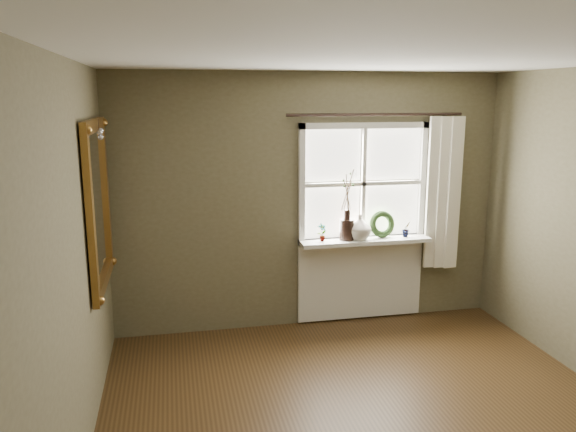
# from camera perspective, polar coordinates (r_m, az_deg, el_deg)

# --- Properties ---
(ceiling) EXTENTS (4.50, 4.50, 0.00)m
(ceiling) POSITION_cam_1_polar(r_m,az_deg,el_deg) (3.49, 11.91, 15.81)
(ceiling) COLOR silver
(ceiling) RESTS_ON ground
(wall_back) EXTENTS (4.00, 0.10, 2.60)m
(wall_back) POSITION_cam_1_polar(r_m,az_deg,el_deg) (5.76, 2.18, 1.48)
(wall_back) COLOR brown
(wall_back) RESTS_ON ground
(wall_left) EXTENTS (0.10, 4.50, 2.60)m
(wall_left) POSITION_cam_1_polar(r_m,az_deg,el_deg) (3.43, -22.67, -6.85)
(wall_left) COLOR brown
(wall_left) RESTS_ON ground
(window_frame) EXTENTS (1.36, 0.06, 1.24)m
(window_frame) POSITION_cam_1_polar(r_m,az_deg,el_deg) (5.82, 7.63, 3.29)
(window_frame) COLOR silver
(window_frame) RESTS_ON wall_back
(window_sill) EXTENTS (1.36, 0.26, 0.04)m
(window_sill) POSITION_cam_1_polar(r_m,az_deg,el_deg) (5.84, 7.83, -2.50)
(window_sill) COLOR silver
(window_sill) RESTS_ON wall_back
(window_apron) EXTENTS (1.36, 0.04, 0.88)m
(window_apron) POSITION_cam_1_polar(r_m,az_deg,el_deg) (6.06, 7.36, -6.28)
(window_apron) COLOR silver
(window_apron) RESTS_ON ground
(dark_jug) EXTENTS (0.17, 0.17, 0.22)m
(dark_jug) POSITION_cam_1_polar(r_m,az_deg,el_deg) (5.75, 5.98, -1.39)
(dark_jug) COLOR black
(dark_jug) RESTS_ON window_sill
(cream_vase) EXTENTS (0.28, 0.28, 0.26)m
(cream_vase) POSITION_cam_1_polar(r_m,az_deg,el_deg) (5.78, 7.26, -1.12)
(cream_vase) COLOR beige
(cream_vase) RESTS_ON window_sill
(wreath) EXTENTS (0.30, 0.16, 0.29)m
(wreath) POSITION_cam_1_polar(r_m,az_deg,el_deg) (5.91, 9.52, -1.10)
(wreath) COLOR #27411D
(wreath) RESTS_ON window_sill
(potted_plant_left) EXTENTS (0.11, 0.10, 0.18)m
(potted_plant_left) POSITION_cam_1_polar(r_m,az_deg,el_deg) (5.68, 3.49, -1.67)
(potted_plant_left) COLOR #27411D
(potted_plant_left) RESTS_ON window_sill
(potted_plant_right) EXTENTS (0.11, 0.10, 0.16)m
(potted_plant_right) POSITION_cam_1_polar(r_m,az_deg,el_deg) (5.98, 11.93, -1.30)
(potted_plant_right) COLOR #27411D
(potted_plant_right) RESTS_ON window_sill
(curtain) EXTENTS (0.36, 0.12, 1.59)m
(curtain) POSITION_cam_1_polar(r_m,az_deg,el_deg) (6.08, 15.40, 2.24)
(curtain) COLOR silver
(curtain) RESTS_ON wall_back
(curtain_rod) EXTENTS (1.84, 0.03, 0.03)m
(curtain_rod) POSITION_cam_1_polar(r_m,az_deg,el_deg) (5.74, 8.98, 10.15)
(curtain_rod) COLOR black
(curtain_rod) RESTS_ON wall_back
(gilt_mirror) EXTENTS (0.10, 1.14, 1.36)m
(gilt_mirror) POSITION_cam_1_polar(r_m,az_deg,el_deg) (4.77, -18.71, 1.16)
(gilt_mirror) COLOR white
(gilt_mirror) RESTS_ON wall_left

